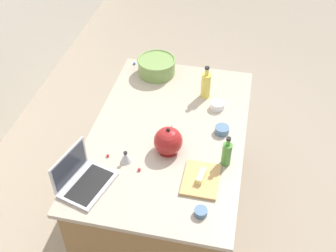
% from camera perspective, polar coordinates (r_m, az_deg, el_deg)
% --- Properties ---
extents(ground_plane, '(12.00, 12.00, 0.00)m').
position_cam_1_polar(ground_plane, '(3.38, 0.00, -11.94)').
color(ground_plane, gray).
extents(island_counter, '(1.56, 1.00, 0.90)m').
position_cam_1_polar(island_counter, '(3.03, 0.00, -6.97)').
color(island_counter, olive).
rests_on(island_counter, ground).
extents(laptop, '(0.36, 0.30, 0.22)m').
position_cam_1_polar(laptop, '(2.42, -11.83, -7.11)').
color(laptop, '#B7B7BC').
rests_on(laptop, island_counter).
extents(mixing_bowl_large, '(0.29, 0.29, 0.13)m').
position_cam_1_polar(mixing_bowl_large, '(3.18, -1.59, 8.30)').
color(mixing_bowl_large, '#72934C').
rests_on(mixing_bowl_large, island_counter).
extents(bottle_oil, '(0.07, 0.07, 0.25)m').
position_cam_1_polar(bottle_oil, '(2.94, 5.27, 5.71)').
color(bottle_oil, '#DBC64C').
rests_on(bottle_oil, island_counter).
extents(bottle_olive, '(0.06, 0.06, 0.21)m').
position_cam_1_polar(bottle_olive, '(2.47, 8.13, -3.80)').
color(bottle_olive, '#4C8C38').
rests_on(bottle_olive, island_counter).
extents(kettle, '(0.21, 0.18, 0.20)m').
position_cam_1_polar(kettle, '(2.53, 0.03, -2.12)').
color(kettle, maroon).
rests_on(kettle, island_counter).
extents(cutting_board, '(0.26, 0.21, 0.02)m').
position_cam_1_polar(cutting_board, '(2.42, 4.57, -7.41)').
color(cutting_board, tan).
rests_on(cutting_board, island_counter).
extents(butter_stick_left, '(0.11, 0.05, 0.04)m').
position_cam_1_polar(butter_stick_left, '(2.40, 4.63, -6.88)').
color(butter_stick_left, '#F4E58C').
rests_on(butter_stick_left, cutting_board).
extents(ramekin_small, '(0.10, 0.10, 0.05)m').
position_cam_1_polar(ramekin_small, '(2.89, 6.88, 2.87)').
color(ramekin_small, white).
rests_on(ramekin_small, island_counter).
extents(ramekin_medium, '(0.07, 0.07, 0.04)m').
position_cam_1_polar(ramekin_medium, '(2.27, 4.56, -11.79)').
color(ramekin_medium, slate).
rests_on(ramekin_medium, island_counter).
extents(ramekin_wide, '(0.09, 0.09, 0.05)m').
position_cam_1_polar(ramekin_wide, '(2.70, 7.49, -0.54)').
color(ramekin_wide, slate).
rests_on(ramekin_wide, island_counter).
extents(kitchen_timer, '(0.07, 0.07, 0.08)m').
position_cam_1_polar(kitchen_timer, '(2.50, -5.87, -4.31)').
color(kitchen_timer, '#B2B2B7').
rests_on(kitchen_timer, island_counter).
extents(candy_1, '(0.02, 0.02, 0.02)m').
position_cam_1_polar(candy_1, '(3.32, -4.68, 8.63)').
color(candy_1, blue).
rests_on(candy_1, island_counter).
extents(candy_2, '(0.02, 0.02, 0.02)m').
position_cam_1_polar(candy_2, '(2.93, 7.25, 3.11)').
color(candy_2, red).
rests_on(candy_2, island_counter).
extents(candy_3, '(0.02, 0.02, 0.02)m').
position_cam_1_polar(candy_3, '(3.24, -4.02, 7.76)').
color(candy_3, red).
rests_on(candy_3, island_counter).
extents(candy_4, '(0.02, 0.02, 0.02)m').
position_cam_1_polar(candy_4, '(2.56, -8.34, -4.08)').
color(candy_4, red).
rests_on(candy_4, island_counter).
extents(candy_5, '(0.02, 0.02, 0.02)m').
position_cam_1_polar(candy_5, '(2.46, -4.01, -6.03)').
color(candy_5, red).
rests_on(candy_5, island_counter).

